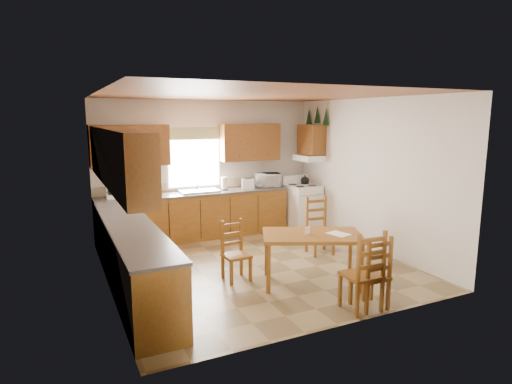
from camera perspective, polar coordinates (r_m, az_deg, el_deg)
name	(u,v)px	position (r m, az deg, el deg)	size (l,w,h in m)	color
floor	(256,265)	(7.02, -0.05, -9.77)	(4.50, 4.50, 0.00)	olive
ceiling	(256,95)	(6.61, -0.05, 12.83)	(4.50, 4.50, 0.00)	brown
wall_left	(104,194)	(6.08, -19.59, -0.29)	(4.50, 4.50, 0.00)	beige
wall_right	(369,175)	(7.90, 14.85, 2.23)	(4.50, 4.50, 0.00)	beige
wall_back	(208,168)	(8.75, -6.41, 3.23)	(4.50, 4.50, 0.00)	beige
wall_front	(344,212)	(4.78, 11.63, -2.58)	(4.50, 4.50, 0.00)	beige
lower_cab_back	(196,216)	(8.51, -8.02, -3.23)	(3.75, 0.60, 0.88)	brown
lower_cab_left	(132,259)	(6.19, -16.15, -8.62)	(0.60, 3.60, 0.88)	brown
counter_back	(195,193)	(8.41, -8.09, -0.18)	(3.75, 0.63, 0.04)	#494340
counter_left	(131,227)	(6.06, -16.36, -4.49)	(0.63, 3.60, 0.04)	#494340
backsplash	(191,186)	(8.67, -8.69, 0.84)	(3.75, 0.01, 0.18)	tan
upper_cab_back_left	(130,146)	(8.16, -16.46, 5.96)	(1.41, 0.33, 0.75)	brown
upper_cab_back_right	(250,142)	(8.87, -0.82, 6.66)	(1.25, 0.33, 0.75)	brown
upper_cab_left	(116,157)	(5.88, -18.12, 4.44)	(0.33, 3.60, 0.75)	brown
upper_cab_stove	(311,140)	(9.07, 7.40, 6.94)	(0.33, 0.62, 0.62)	brown
range_hood	(309,158)	(9.07, 7.08, 4.54)	(0.44, 0.62, 0.12)	white
window_frame	(194,159)	(8.60, -8.27, 4.41)	(1.13, 0.02, 1.18)	white
window_pane	(194,159)	(8.60, -8.26, 4.41)	(1.05, 0.01, 1.10)	white
window_valance	(194,133)	(8.54, -8.29, 7.73)	(1.19, 0.01, 0.24)	#47622F
sink_basin	(199,191)	(8.43, -7.61, 0.13)	(0.75, 0.45, 0.04)	silver
pine_decal_a	(326,116)	(8.87, 9.33, 9.92)	(0.22, 0.22, 0.36)	black
pine_decal_b	(317,114)	(9.13, 8.17, 10.20)	(0.22, 0.22, 0.36)	black
pine_decal_c	(309,116)	(9.40, 7.07, 9.98)	(0.22, 0.22, 0.36)	black
stove	(302,208)	(9.15, 6.17, -2.08)	(0.63, 0.65, 0.93)	white
coffeemaker	(112,190)	(8.09, -18.68, 0.27)	(0.19, 0.22, 0.32)	white
paper_towel	(224,184)	(8.60, -4.30, 1.13)	(0.11, 0.11, 0.26)	white
toaster	(248,184)	(8.75, -1.08, 1.11)	(0.24, 0.15, 0.20)	white
microwave	(268,180)	(8.98, 1.56, 1.61)	(0.47, 0.34, 0.28)	white
dining_table	(312,259)	(6.23, 7.43, -8.83)	(1.38, 0.79, 0.74)	brown
chair_near_left	(370,272)	(5.61, 14.98, -10.21)	(0.39, 0.37, 0.94)	brown
chair_near_right	(362,270)	(5.51, 13.91, -10.04)	(0.43, 0.41, 1.03)	brown
chair_far_left	(236,252)	(6.29, -2.64, -7.94)	(0.37, 0.35, 0.87)	brown
chair_far_right	(320,226)	(7.55, 8.55, -4.54)	(0.41, 0.39, 0.99)	brown
table_paper	(338,234)	(6.18, 10.92, -5.49)	(0.23, 0.30, 0.00)	white
table_card	(307,230)	(6.08, 6.88, -5.11)	(0.08, 0.02, 0.11)	white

